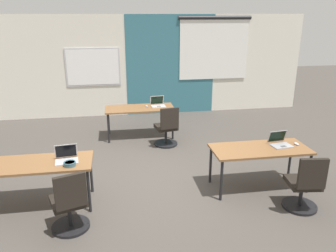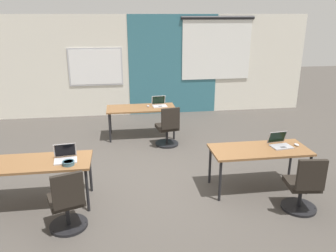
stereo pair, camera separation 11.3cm
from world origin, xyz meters
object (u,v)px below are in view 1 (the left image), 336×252
chair_near_right_end (304,187)px  desk_far_center (140,110)px  desk_near_left (38,166)px  desk_near_right (260,151)px  chair_far_right (167,130)px  snack_bowl (70,164)px  laptop_far_right (158,104)px  chair_near_left_inner (70,206)px  laptop_near_right_end (280,142)px  laptop_near_left_inner (66,158)px  mouse_near_right_end (296,144)px  mouse_far_right (147,106)px

chair_near_right_end → desk_far_center: bearing=-52.0°
desk_near_left → desk_near_right: same height
chair_far_right → chair_near_right_end: bearing=109.0°
snack_bowl → chair_near_right_end: bearing=-9.7°
laptop_far_right → chair_far_right: size_ratio=0.39×
desk_near_left → chair_near_left_inner: (0.52, -0.72, -0.28)m
laptop_near_right_end → laptop_near_left_inner: bearing=173.9°
laptop_far_right → mouse_near_right_end: 3.45m
chair_far_right → chair_near_right_end: same height
mouse_far_right → mouse_near_right_end: same height
desk_near_right → laptop_near_right_end: bearing=10.1°
laptop_near_left_inner → laptop_near_right_end: 3.45m
desk_far_center → laptop_far_right: bearing=9.0°
chair_far_right → mouse_near_right_end: (1.87, -2.07, 0.36)m
chair_far_right → mouse_near_right_end: bearing=122.2°
desk_far_center → laptop_near_left_inner: bearing=-115.3°
chair_far_right → desk_near_right: bearing=109.9°
laptop_far_right → mouse_far_right: 0.27m
laptop_far_right → chair_near_right_end: 4.03m
mouse_near_right_end → chair_near_right_end: size_ratio=0.12×
laptop_far_right → laptop_near_right_end: (1.68, -2.80, -0.00)m
snack_bowl → desk_far_center: bearing=67.2°
laptop_far_right → mouse_far_right: laptop_far_right is taller
desk_near_right → laptop_near_left_inner: laptop_near_left_inner is taller
mouse_far_right → chair_far_right: chair_far_right is taller
desk_far_center → chair_far_right: size_ratio=1.74×
desk_near_left → chair_near_right_end: size_ratio=1.74×
desk_near_left → chair_near_left_inner: size_ratio=1.74×
desk_near_right → desk_far_center: bearing=122.0°
laptop_near_right_end → chair_near_right_end: laptop_near_right_end is taller
mouse_far_right → laptop_near_right_end: size_ratio=0.30×
chair_far_right → chair_near_left_inner: size_ratio=1.00×
mouse_far_right → laptop_near_left_inner: (-1.49, -2.85, 0.03)m
laptop_near_left_inner → snack_bowl: (0.07, -0.18, -0.01)m
chair_far_right → desk_far_center: bearing=-62.1°
desk_far_center → chair_near_right_end: 4.16m
laptop_far_right → chair_far_right: bearing=-88.4°
chair_near_left_inner → snack_bowl: 0.66m
desk_near_right → snack_bowl: 3.01m
desk_near_right → laptop_near_left_inner: size_ratio=4.43×
chair_far_right → laptop_near_left_inner: laptop_near_left_inner is taller
laptop_near_left_inner → desk_near_right: bearing=-7.0°
desk_near_left → chair_near_right_end: (3.88, -0.76, -0.28)m
chair_near_left_inner → chair_near_right_end: 3.37m
chair_near_left_inner → laptop_near_right_end: laptop_near_right_end is taller
chair_far_right → snack_bowl: (-1.80, -2.29, 0.38)m
snack_bowl → chair_near_left_inner: bearing=-87.5°
desk_far_center → mouse_far_right: mouse_far_right is taller
laptop_near_right_end → chair_near_right_end: bearing=-96.8°
chair_near_left_inner → desk_far_center: bearing=-128.3°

